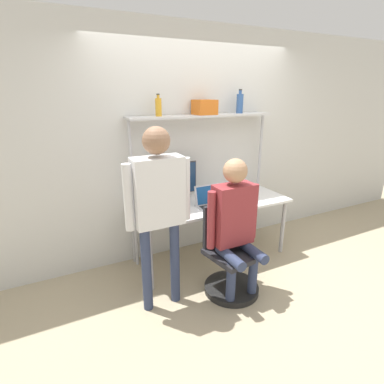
# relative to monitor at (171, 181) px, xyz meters

# --- Properties ---
(ground_plane) EXTENTS (12.00, 12.00, 0.00)m
(ground_plane) POSITION_rel_monitor_xyz_m (0.42, -0.60, -0.98)
(ground_plane) COLOR tan
(wall_back) EXTENTS (8.00, 0.06, 2.70)m
(wall_back) POSITION_rel_monitor_xyz_m (0.42, 0.18, 0.37)
(wall_back) COLOR silver
(wall_back) RESTS_ON ground_plane
(desk) EXTENTS (1.87, 0.73, 0.73)m
(desk) POSITION_rel_monitor_xyz_m (0.42, -0.22, -0.32)
(desk) COLOR white
(desk) RESTS_ON ground_plane
(shelf_unit) EXTENTS (1.77, 0.25, 1.72)m
(shelf_unit) POSITION_rel_monitor_xyz_m (0.42, 0.01, 0.48)
(shelf_unit) COLOR silver
(shelf_unit) RESTS_ON ground_plane
(monitor) EXTENTS (0.66, 0.22, 0.46)m
(monitor) POSITION_rel_monitor_xyz_m (0.00, 0.00, 0.00)
(monitor) COLOR #333338
(monitor) RESTS_ON desk
(laptop) EXTENTS (0.34, 0.23, 0.23)m
(laptop) POSITION_rel_monitor_xyz_m (0.36, -0.31, -0.19)
(laptop) COLOR #BCBCC1
(laptop) RESTS_ON desk
(cell_phone) EXTENTS (0.07, 0.15, 0.01)m
(cell_phone) POSITION_rel_monitor_xyz_m (0.62, -0.39, -0.25)
(cell_phone) COLOR #264C8C
(cell_phone) RESTS_ON desk
(office_chair) EXTENTS (0.56, 0.56, 0.91)m
(office_chair) POSITION_rel_monitor_xyz_m (0.27, -0.87, -0.70)
(office_chair) COLOR black
(office_chair) RESTS_ON ground_plane
(person_seated) EXTENTS (0.56, 0.47, 1.39)m
(person_seated) POSITION_rel_monitor_xyz_m (0.28, -0.92, -0.16)
(person_seated) COLOR #2D3856
(person_seated) RESTS_ON ground_plane
(person_standing) EXTENTS (0.60, 0.23, 1.71)m
(person_standing) POSITION_rel_monitor_xyz_m (-0.44, -0.78, 0.12)
(person_standing) COLOR #2D3856
(person_standing) RESTS_ON ground_plane
(bottle_blue) EXTENTS (0.08, 0.08, 0.28)m
(bottle_blue) POSITION_rel_monitor_xyz_m (0.92, 0.01, 0.85)
(bottle_blue) COLOR #335999
(bottle_blue) RESTS_ON shelf_unit
(bottle_amber) EXTENTS (0.07, 0.07, 0.23)m
(bottle_amber) POSITION_rel_monitor_xyz_m (-0.11, 0.01, 0.83)
(bottle_amber) COLOR gold
(bottle_amber) RESTS_ON shelf_unit
(storage_box) EXTENTS (0.23, 0.23, 0.16)m
(storage_box) POSITION_rel_monitor_xyz_m (0.44, 0.01, 0.82)
(storage_box) COLOR #D1661E
(storage_box) RESTS_ON shelf_unit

